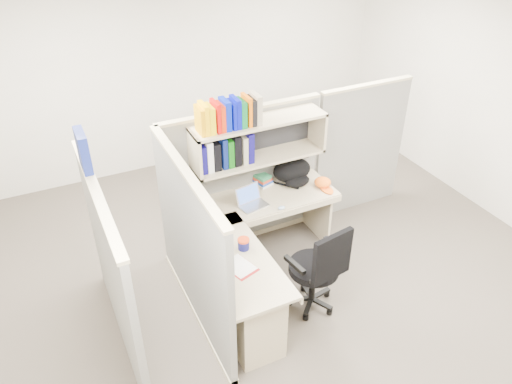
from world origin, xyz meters
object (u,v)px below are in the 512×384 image
laptop (253,198)px  snack_canister (244,244)px  desk (256,283)px  backpack (294,173)px  task_chair (316,281)px

laptop → snack_canister: bearing=-133.6°
desk → snack_canister: bearing=101.8°
desk → laptop: bearing=66.2°
backpack → task_chair: bearing=-129.4°
snack_canister → task_chair: 0.81m
laptop → snack_canister: laptop is taller
desk → backpack: backpack is taller
desk → snack_canister: snack_canister is taller
laptop → backpack: bearing=9.3°
desk → laptop: 0.92m
laptop → backpack: (0.60, 0.22, 0.03)m
desk → laptop: laptop is taller
laptop → task_chair: size_ratio=0.28×
desk → backpack: 1.41m
task_chair → snack_canister: bearing=152.2°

